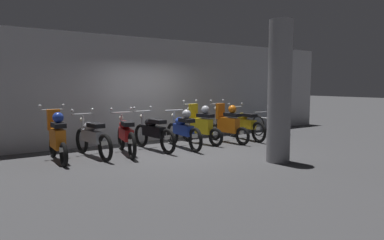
{
  "coord_description": "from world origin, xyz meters",
  "views": [
    {
      "loc": [
        -4.57,
        -7.69,
        1.76
      ],
      "look_at": [
        0.79,
        0.31,
        0.75
      ],
      "focal_mm": 32.09,
      "sensor_mm": 36.0,
      "label": 1
    }
  ],
  "objects_px": {
    "motorbike_slot_3": "(153,132)",
    "motorbike_slot_6": "(228,124)",
    "motorbike_slot_1": "(92,137)",
    "support_pillar": "(280,92)",
    "motorbike_slot_0": "(57,137)",
    "trash_bin": "(279,123)",
    "bicycle": "(268,127)",
    "motorbike_slot_5": "(201,125)",
    "motorbike_slot_7": "(245,124)",
    "motorbike_slot_2": "(126,135)",
    "motorbike_slot_4": "(183,129)"
  },
  "relations": [
    {
      "from": "trash_bin",
      "to": "bicycle",
      "type": "bearing_deg",
      "value": -158.96
    },
    {
      "from": "motorbike_slot_2",
      "to": "motorbike_slot_5",
      "type": "xyz_separation_m",
      "value": [
        2.42,
        0.17,
        0.08
      ]
    },
    {
      "from": "motorbike_slot_1",
      "to": "motorbike_slot_4",
      "type": "bearing_deg",
      "value": -5.74
    },
    {
      "from": "motorbike_slot_2",
      "to": "motorbike_slot_3",
      "type": "xyz_separation_m",
      "value": [
        0.8,
        0.07,
        0.0
      ]
    },
    {
      "from": "motorbike_slot_1",
      "to": "support_pillar",
      "type": "xyz_separation_m",
      "value": [
        3.36,
        -2.83,
        1.09
      ]
    },
    {
      "from": "motorbike_slot_6",
      "to": "motorbike_slot_1",
      "type": "bearing_deg",
      "value": 177.2
    },
    {
      "from": "motorbike_slot_1",
      "to": "motorbike_slot_4",
      "type": "distance_m",
      "value": 2.45
    },
    {
      "from": "motorbike_slot_5",
      "to": "motorbike_slot_7",
      "type": "bearing_deg",
      "value": -4.47
    },
    {
      "from": "motorbike_slot_0",
      "to": "motorbike_slot_4",
      "type": "relative_size",
      "value": 0.86
    },
    {
      "from": "motorbike_slot_6",
      "to": "motorbike_slot_3",
      "type": "bearing_deg",
      "value": 176.29
    },
    {
      "from": "motorbike_slot_1",
      "to": "motorbike_slot_7",
      "type": "height_order",
      "value": "same"
    },
    {
      "from": "motorbike_slot_2",
      "to": "bicycle",
      "type": "distance_m",
      "value": 4.96
    },
    {
      "from": "motorbike_slot_6",
      "to": "bicycle",
      "type": "height_order",
      "value": "motorbike_slot_6"
    },
    {
      "from": "motorbike_slot_4",
      "to": "trash_bin",
      "type": "height_order",
      "value": "motorbike_slot_4"
    },
    {
      "from": "support_pillar",
      "to": "motorbike_slot_3",
      "type": "bearing_deg",
      "value": 121.93
    },
    {
      "from": "motorbike_slot_2",
      "to": "bicycle",
      "type": "relative_size",
      "value": 1.12
    },
    {
      "from": "motorbike_slot_1",
      "to": "support_pillar",
      "type": "distance_m",
      "value": 4.52
    },
    {
      "from": "motorbike_slot_2",
      "to": "motorbike_slot_0",
      "type": "bearing_deg",
      "value": 176.93
    },
    {
      "from": "motorbike_slot_2",
      "to": "motorbike_slot_5",
      "type": "distance_m",
      "value": 2.43
    },
    {
      "from": "motorbike_slot_0",
      "to": "motorbike_slot_7",
      "type": "distance_m",
      "value": 5.68
    },
    {
      "from": "motorbike_slot_5",
      "to": "support_pillar",
      "type": "xyz_separation_m",
      "value": [
        0.12,
        -2.88,
        1.02
      ]
    },
    {
      "from": "motorbike_slot_5",
      "to": "motorbike_slot_6",
      "type": "distance_m",
      "value": 0.85
    },
    {
      "from": "motorbike_slot_0",
      "to": "trash_bin",
      "type": "height_order",
      "value": "motorbike_slot_0"
    },
    {
      "from": "motorbike_slot_2",
      "to": "motorbike_slot_1",
      "type": "bearing_deg",
      "value": 172.31
    },
    {
      "from": "motorbike_slot_7",
      "to": "motorbike_slot_0",
      "type": "bearing_deg",
      "value": 179.5
    },
    {
      "from": "motorbike_slot_1",
      "to": "motorbike_slot_5",
      "type": "height_order",
      "value": "motorbike_slot_5"
    },
    {
      "from": "motorbike_slot_5",
      "to": "support_pillar",
      "type": "relative_size",
      "value": 0.53
    },
    {
      "from": "motorbike_slot_3",
      "to": "motorbike_slot_7",
      "type": "height_order",
      "value": "same"
    },
    {
      "from": "motorbike_slot_2",
      "to": "trash_bin",
      "type": "xyz_separation_m",
      "value": [
        5.87,
        0.25,
        -0.09
      ]
    },
    {
      "from": "motorbike_slot_3",
      "to": "motorbike_slot_5",
      "type": "distance_m",
      "value": 1.62
    },
    {
      "from": "motorbike_slot_3",
      "to": "motorbike_slot_7",
      "type": "relative_size",
      "value": 1.0
    },
    {
      "from": "motorbike_slot_0",
      "to": "motorbike_slot_4",
      "type": "xyz_separation_m",
      "value": [
        3.24,
        -0.22,
        -0.04
      ]
    },
    {
      "from": "support_pillar",
      "to": "trash_bin",
      "type": "relative_size",
      "value": 3.94
    },
    {
      "from": "motorbike_slot_7",
      "to": "trash_bin",
      "type": "distance_m",
      "value": 1.84
    },
    {
      "from": "motorbike_slot_1",
      "to": "motorbike_slot_7",
      "type": "xyz_separation_m",
      "value": [
        4.87,
        -0.07,
        0.0
      ]
    },
    {
      "from": "motorbike_slot_3",
      "to": "motorbike_slot_6",
      "type": "relative_size",
      "value": 1.16
    },
    {
      "from": "motorbike_slot_4",
      "to": "motorbike_slot_6",
      "type": "xyz_separation_m",
      "value": [
        1.62,
        0.05,
        0.04
      ]
    },
    {
      "from": "motorbike_slot_1",
      "to": "bicycle",
      "type": "bearing_deg",
      "value": -2.18
    },
    {
      "from": "support_pillar",
      "to": "motorbike_slot_4",
      "type": "bearing_deg",
      "value": 109.66
    },
    {
      "from": "motorbike_slot_5",
      "to": "motorbike_slot_0",
      "type": "bearing_deg",
      "value": -178.9
    },
    {
      "from": "motorbike_slot_4",
      "to": "motorbike_slot_5",
      "type": "bearing_deg",
      "value": 20.39
    },
    {
      "from": "motorbike_slot_3",
      "to": "motorbike_slot_4",
      "type": "height_order",
      "value": "motorbike_slot_3"
    },
    {
      "from": "motorbike_slot_3",
      "to": "trash_bin",
      "type": "xyz_separation_m",
      "value": [
        5.07,
        0.18,
        -0.09
      ]
    },
    {
      "from": "motorbike_slot_2",
      "to": "motorbike_slot_3",
      "type": "bearing_deg",
      "value": 4.99
    },
    {
      "from": "motorbike_slot_1",
      "to": "motorbike_slot_5",
      "type": "xyz_separation_m",
      "value": [
        3.24,
        0.05,
        0.08
      ]
    },
    {
      "from": "motorbike_slot_3",
      "to": "motorbike_slot_2",
      "type": "bearing_deg",
      "value": -175.01
    },
    {
      "from": "motorbike_slot_6",
      "to": "trash_bin",
      "type": "bearing_deg",
      "value": 7.2
    },
    {
      "from": "bicycle",
      "to": "trash_bin",
      "type": "height_order",
      "value": "bicycle"
    },
    {
      "from": "motorbike_slot_0",
      "to": "motorbike_slot_4",
      "type": "bearing_deg",
      "value": -3.91
    },
    {
      "from": "motorbike_slot_0",
      "to": "motorbike_slot_2",
      "type": "relative_size",
      "value": 0.87
    }
  ]
}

